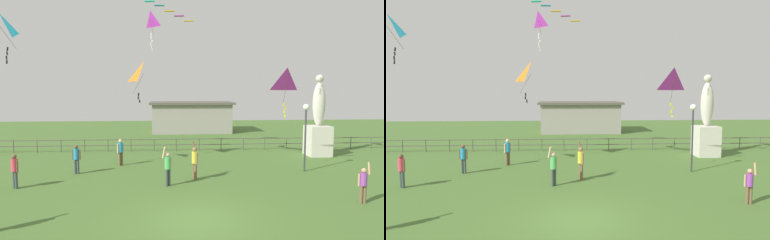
{
  "view_description": "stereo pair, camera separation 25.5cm",
  "coord_description": "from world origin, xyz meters",
  "views": [
    {
      "loc": [
        -0.97,
        -11.75,
        4.71
      ],
      "look_at": [
        0.21,
        5.33,
        3.18
      ],
      "focal_mm": 31.26,
      "sensor_mm": 36.0,
      "label": 1
    },
    {
      "loc": [
        -0.71,
        -11.77,
        4.71
      ],
      "look_at": [
        0.21,
        5.33,
        3.18
      ],
      "focal_mm": 31.26,
      "sensor_mm": 36.0,
      "label": 2
    }
  ],
  "objects": [
    {
      "name": "ground_plane",
      "position": [
        0.0,
        0.0,
        0.0
      ],
      "size": [
        80.0,
        80.0,
        0.0
      ],
      "primitive_type": "plane",
      "color": "#476B2D"
    },
    {
      "name": "statue_monument",
      "position": [
        9.75,
        11.46,
        1.92
      ],
      "size": [
        1.57,
        1.57,
        5.82
      ],
      "color": "beige",
      "rests_on": "ground_plane"
    },
    {
      "name": "lamppost",
      "position": [
        6.88,
        6.86,
        2.9
      ],
      "size": [
        0.36,
        0.36,
        3.93
      ],
      "color": "#38383D",
      "rests_on": "ground_plane"
    },
    {
      "name": "person_0",
      "position": [
        7.09,
        1.32,
        0.88
      ],
      "size": [
        0.45,
        0.3,
        1.75
      ],
      "color": "brown",
      "rests_on": "ground_plane"
    },
    {
      "name": "person_1",
      "position": [
        -4.01,
        9.14,
        0.96
      ],
      "size": [
        0.38,
        0.38,
        1.67
      ],
      "color": "brown",
      "rests_on": "ground_plane"
    },
    {
      "name": "person_2",
      "position": [
        0.37,
        5.52,
        1.02
      ],
      "size": [
        0.34,
        0.56,
        2.04
      ],
      "color": "brown",
      "rests_on": "ground_plane"
    },
    {
      "name": "person_3",
      "position": [
        -6.19,
        7.17,
        0.95
      ],
      "size": [
        0.49,
        0.31,
        1.66
      ],
      "color": "#3F4C47",
      "rests_on": "ground_plane"
    },
    {
      "name": "person_4",
      "position": [
        -1.05,
        4.43,
        0.99
      ],
      "size": [
        0.5,
        0.43,
        1.98
      ],
      "color": "#3F4C47",
      "rests_on": "ground_plane"
    },
    {
      "name": "person_5",
      "position": [
        -8.36,
        4.48,
        0.95
      ],
      "size": [
        0.44,
        0.31,
        1.66
      ],
      "color": "#3F4C47",
      "rests_on": "ground_plane"
    },
    {
      "name": "kite_0",
      "position": [
        5.75,
        6.93,
        5.17
      ],
      "size": [
        1.24,
        1.36,
        2.74
      ],
      "color": "#B22DB2"
    },
    {
      "name": "kite_1",
      "position": [
        -9.49,
        6.07,
        7.9
      ],
      "size": [
        1.27,
        1.35,
        2.45
      ],
      "color": "#198CD1"
    },
    {
      "name": "kite_2",
      "position": [
        -2.58,
        10.15,
        5.75
      ],
      "size": [
        1.35,
        1.32,
        2.56
      ],
      "color": "orange"
    },
    {
      "name": "kite_3",
      "position": [
        -2.28,
        13.18,
        9.78
      ],
      "size": [
        1.02,
        0.99,
        2.87
      ],
      "color": "#B22DB2"
    },
    {
      "name": "waterfront_railing",
      "position": [
        -0.35,
        14.0,
        0.63
      ],
      "size": [
        36.04,
        0.06,
        0.95
      ],
      "color": "#4C4742",
      "rests_on": "ground_plane"
    },
    {
      "name": "pavilion_building",
      "position": [
        1.53,
        26.0,
        1.72
      ],
      "size": [
        9.22,
        5.41,
        3.4
      ],
      "color": "gray",
      "rests_on": "ground_plane"
    }
  ]
}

